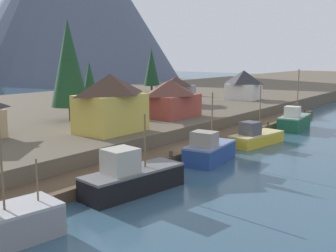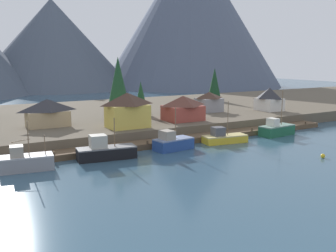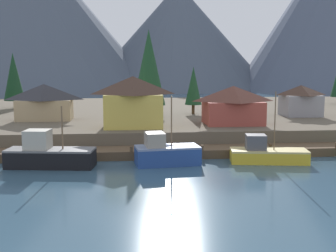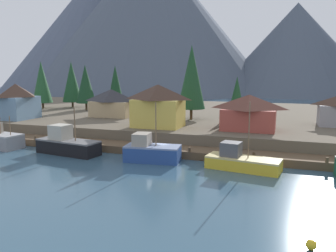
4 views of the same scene
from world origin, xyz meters
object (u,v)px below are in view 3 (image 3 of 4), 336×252
object	(u,v)px
house_yellow	(133,101)
house_red	(233,105)
fishing_boat_yellow	(267,154)
house_tan	(44,102)
house_grey	(301,100)
conifer_centre	(14,77)
conifer_near_right	(193,86)
conifer_back_left	(149,68)
fishing_boat_black	(48,155)
fishing_boat_blue	(166,153)

from	to	relation	value
house_yellow	house_red	distance (m)	13.94
fishing_boat_yellow	house_tan	xyz separation A→B (m)	(-27.33, 19.93, 4.26)
house_grey	conifer_centre	xyz separation A→B (m)	(-48.63, 16.86, 3.40)
house_tan	conifer_near_right	size ratio (longest dim) A/B	1.06
house_yellow	conifer_near_right	size ratio (longest dim) A/B	1.01
house_yellow	conifer_centre	bearing A→B (deg)	128.62
conifer_near_right	conifer_back_left	bearing A→B (deg)	-149.51
house_grey	fishing_boat_yellow	bearing A→B (deg)	-120.00
house_tan	conifer_centre	size ratio (longest dim) A/B	0.80
fishing_boat_black	fishing_boat_blue	distance (m)	12.33
fishing_boat_black	conifer_back_left	xyz separation A→B (m)	(11.69, 21.50, 8.88)
fishing_boat_blue	conifer_back_left	size ratio (longest dim) A/B	0.55
house_grey	house_red	xyz separation A→B (m)	(-13.10, -8.46, 0.18)
fishing_boat_yellow	house_red	distance (m)	13.83
fishing_boat_blue	house_tan	xyz separation A→B (m)	(-16.18, 19.83, 3.98)
conifer_back_left	fishing_boat_yellow	bearing A→B (deg)	-61.25
house_tan	conifer_back_left	size ratio (longest dim) A/B	0.62
house_tan	house_red	size ratio (longest dim) A/B	1.02
house_red	conifer_centre	distance (m)	43.74
fishing_boat_blue	fishing_boat_yellow	xyz separation A→B (m)	(11.15, -0.09, -0.28)
house_red	conifer_centre	size ratio (longest dim) A/B	0.79
fishing_boat_black	conifer_back_left	distance (m)	26.04
house_grey	conifer_back_left	xyz separation A→B (m)	(-24.26, -0.12, 5.20)
house_tan	house_red	xyz separation A→B (m)	(26.70, -6.77, -0.04)
conifer_near_right	house_yellow	bearing A→B (deg)	-124.82
fishing_boat_yellow	house_grey	size ratio (longest dim) A/B	1.44
house_grey	conifer_centre	world-z (taller)	conifer_centre
fishing_boat_blue	conifer_near_right	xyz separation A→B (m)	(6.93, 25.86, 5.89)
conifer_near_right	conifer_centre	bearing A→B (deg)	158.59
fishing_boat_blue	house_grey	distance (m)	32.17
fishing_boat_black	conifer_centre	distance (m)	41.13
conifer_centre	conifer_near_right	bearing A→B (deg)	-21.41
house_grey	conifer_back_left	bearing A→B (deg)	-179.71
fishing_boat_blue	conifer_centre	xyz separation A→B (m)	(-25.00, 38.38, 7.15)
conifer_back_left	fishing_boat_blue	bearing A→B (deg)	-88.28
house_yellow	fishing_boat_black	bearing A→B (deg)	-128.76
fishing_boat_black	house_red	bearing A→B (deg)	37.86
fishing_boat_yellow	conifer_near_right	xyz separation A→B (m)	(-4.21, 25.95, 6.17)
conifer_back_left	conifer_centre	bearing A→B (deg)	145.12
house_red	conifer_back_left	xyz separation A→B (m)	(-11.16, 8.34, 5.01)
house_tan	conifer_centre	bearing A→B (deg)	115.45
house_yellow	conifer_centre	size ratio (longest dim) A/B	0.76
fishing_boat_yellow	conifer_centre	bearing A→B (deg)	141.91
house_red	conifer_centre	xyz separation A→B (m)	(-35.53, 25.32, 3.22)
fishing_boat_yellow	house_tan	bearing A→B (deg)	152.60
fishing_boat_black	house_grey	distance (m)	42.12
house_tan	house_red	world-z (taller)	house_tan
house_red	fishing_boat_yellow	bearing A→B (deg)	-87.28
fishing_boat_blue	conifer_near_right	bearing A→B (deg)	68.60
fishing_boat_yellow	house_red	world-z (taller)	fishing_boat_yellow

